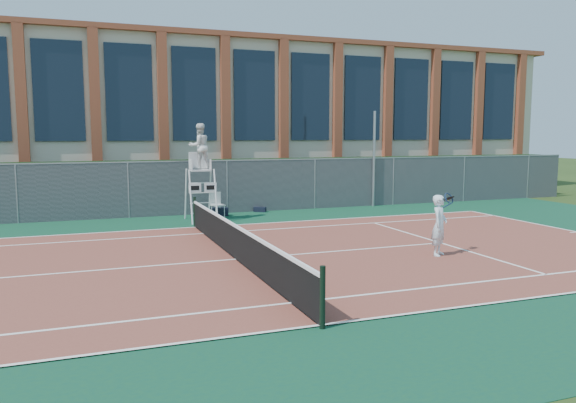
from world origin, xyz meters
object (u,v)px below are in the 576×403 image
object	(u,v)px
plastic_chair	(217,202)
steel_pole	(374,159)
tennis_player	(439,225)
umpire_chair	(200,149)

from	to	relation	value
plastic_chair	steel_pole	bearing A→B (deg)	6.61
steel_pole	tennis_player	size ratio (longest dim) A/B	2.60
steel_pole	umpire_chair	size ratio (longest dim) A/B	1.16
umpire_chair	tennis_player	distance (m)	9.93
umpire_chair	plastic_chair	size ratio (longest dim) A/B	3.79
plastic_chair	tennis_player	distance (m)	10.09
steel_pole	umpire_chair	world-z (taller)	steel_pole
plastic_chair	tennis_player	xyz separation A→B (m)	(3.97, -9.27, 0.27)
steel_pole	tennis_player	distance (m)	10.85
umpire_chair	tennis_player	xyz separation A→B (m)	(4.79, -8.50, -1.88)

